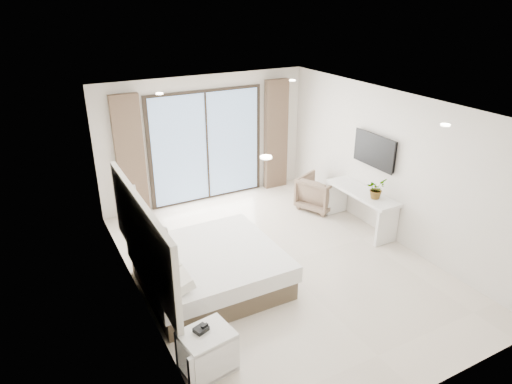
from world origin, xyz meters
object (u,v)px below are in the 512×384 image
at_px(nightstand, 207,351).
at_px(console_desk, 361,201).
at_px(bed, 210,269).
at_px(armchair, 319,191).

distance_m(nightstand, console_desk, 4.50).
distance_m(bed, nightstand, 1.74).
distance_m(nightstand, armchair, 4.93).
xyz_separation_m(console_desk, armchair, (-0.19, 1.10, -0.17)).
height_order(bed, nightstand, bed).
relative_size(nightstand, console_desk, 0.42).
bearing_deg(bed, nightstand, -113.83).
height_order(nightstand, armchair, armchair).
xyz_separation_m(bed, console_desk, (3.31, 0.41, 0.26)).
relative_size(bed, nightstand, 3.10).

